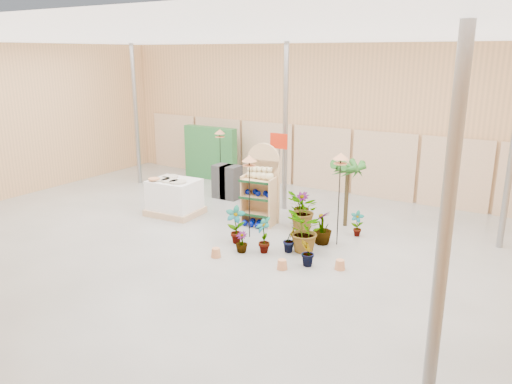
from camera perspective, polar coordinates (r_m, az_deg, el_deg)
room at (r=11.33m, az=-2.87°, el=5.45°), size 15.20×12.10×4.70m
display_shelf at (r=12.61m, az=0.65°, el=0.57°), size 0.92×0.65×2.05m
teddy_bears at (r=12.43m, az=0.55°, el=2.07°), size 0.76×0.21×0.33m
gazing_balls_shelf at (r=12.54m, az=0.35°, el=-0.13°), size 0.75×0.26×0.14m
gazing_balls_floor at (r=12.57m, az=-0.10°, el=-3.60°), size 0.63×0.39×0.15m
pallet_stack at (r=13.55m, az=-9.29°, el=-0.59°), size 1.41×1.20×0.99m
charcoal_planters at (r=14.90m, az=-3.33°, el=1.18°), size 0.80×0.50×1.00m
trellis_stock at (r=17.18m, az=-5.23°, el=4.45°), size 2.00×0.30×1.80m
offer_sign at (r=13.13m, az=2.64°, el=4.00°), size 0.50×0.08×2.20m
bird_table_front at (r=11.35m, az=-0.77°, el=3.53°), size 0.34×0.34×1.97m
bird_table_right at (r=11.02m, az=9.65°, el=3.68°), size 0.34×0.34×2.12m
bird_table_back at (r=15.74m, az=-4.16°, el=6.67°), size 0.34×0.34×1.91m
palm at (r=12.42m, az=10.46°, el=2.76°), size 0.70×0.70×1.76m
potted_plant_0 at (r=11.37m, az=-2.35°, el=-3.77°), size 0.55×0.47×0.88m
potted_plant_1 at (r=10.96m, az=3.86°, el=-5.43°), size 0.29×0.34×0.56m
potted_plant_2 at (r=10.89m, az=5.66°, el=-4.48°), size 1.13×1.15×0.97m
potted_plant_3 at (r=11.44m, az=7.61°, el=-4.06°), size 0.47×0.47×0.77m
potted_plant_4 at (r=12.07m, az=11.47°, el=-3.57°), size 0.36×0.28×0.62m
potted_plant_6 at (r=12.28m, az=5.43°, el=-2.12°), size 1.12×1.15×0.97m
potted_plant_7 at (r=10.93m, az=-1.65°, el=-5.73°), size 0.27×0.27×0.47m
potted_plant_8 at (r=10.85m, az=0.89°, el=-4.92°), size 0.51×0.49×0.81m
potted_plant_9 at (r=10.24m, az=5.94°, el=-6.93°), size 0.39×0.41×0.60m
potted_plant_11 at (r=13.06m, az=5.21°, el=-1.58°), size 0.45×0.45×0.73m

